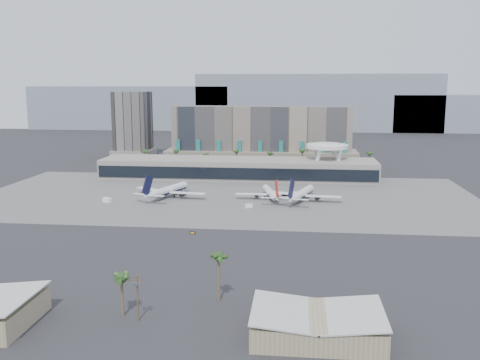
# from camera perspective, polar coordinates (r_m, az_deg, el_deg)

# --- Properties ---
(ground) EXTENTS (900.00, 900.00, 0.00)m
(ground) POSITION_cam_1_polar(r_m,az_deg,el_deg) (227.96, -3.29, -4.57)
(ground) COLOR #232326
(ground) RESTS_ON ground
(apron_pad) EXTENTS (260.00, 130.00, 0.06)m
(apron_pad) POSITION_cam_1_polar(r_m,az_deg,el_deg) (280.89, -1.46, -1.72)
(apron_pad) COLOR #5B5B59
(apron_pad) RESTS_ON ground
(mountain_ridge) EXTENTS (680.00, 60.00, 70.00)m
(mountain_ridge) POSITION_cam_1_polar(r_m,az_deg,el_deg) (688.00, 5.49, 7.82)
(mountain_ridge) COLOR gray
(mountain_ridge) RESTS_ON ground
(hotel) EXTENTS (140.00, 30.00, 42.00)m
(hotel) POSITION_cam_1_polar(r_m,az_deg,el_deg) (394.85, 2.28, 4.21)
(hotel) COLOR gray
(hotel) RESTS_ON ground
(office_tower) EXTENTS (30.00, 30.00, 52.00)m
(office_tower) POSITION_cam_1_polar(r_m,az_deg,el_deg) (439.04, -11.35, 5.42)
(office_tower) COLOR black
(office_tower) RESTS_ON ground
(terminal) EXTENTS (170.00, 32.50, 14.50)m
(terminal) POSITION_cam_1_polar(r_m,az_deg,el_deg) (333.27, -0.21, 1.31)
(terminal) COLOR #A49A90
(terminal) RESTS_ON ground
(saucer_structure) EXTENTS (26.00, 26.00, 21.89)m
(saucer_structure) POSITION_cam_1_polar(r_m,az_deg,el_deg) (336.22, 9.28, 3.31)
(saucer_structure) COLOR white
(saucer_structure) RESTS_ON ground
(palm_row) EXTENTS (157.80, 2.80, 13.10)m
(palm_row) POSITION_cam_1_polar(r_m,az_deg,el_deg) (366.68, 1.49, 2.75)
(palm_row) COLOR brown
(palm_row) RESTS_ON ground
(hangar_right) EXTENTS (30.55, 20.60, 6.89)m
(hangar_right) POSITION_cam_1_polar(r_m,az_deg,el_deg) (129.79, 8.23, -15.04)
(hangar_right) COLOR #948B63
(hangar_right) RESTS_ON ground
(utility_pole) EXTENTS (3.20, 0.85, 12.00)m
(utility_pole) POSITION_cam_1_polar(r_m,az_deg,el_deg) (137.11, -10.90, -11.80)
(utility_pole) COLOR #4C3826
(utility_pole) RESTS_ON ground
(airliner_left) EXTENTS (39.66, 40.99, 14.75)m
(airliner_left) POSITION_cam_1_polar(r_m,az_deg,el_deg) (279.66, -7.69, -1.09)
(airliner_left) COLOR white
(airliner_left) RESTS_ON ground
(airliner_centre) EXTENTS (35.25, 36.60, 12.86)m
(airliner_centre) POSITION_cam_1_polar(r_m,az_deg,el_deg) (273.67, 3.28, -1.36)
(airliner_centre) COLOR white
(airliner_centre) RESTS_ON ground
(airliner_right) EXTENTS (38.65, 40.01, 14.26)m
(airliner_right) POSITION_cam_1_polar(r_m,az_deg,el_deg) (270.91, 6.61, -1.46)
(airliner_right) COLOR white
(airliner_right) RESTS_ON ground
(service_vehicle_a) EXTENTS (5.15, 3.97, 2.26)m
(service_vehicle_a) POSITION_cam_1_polar(r_m,az_deg,el_deg) (274.19, -13.99, -2.08)
(service_vehicle_a) COLOR white
(service_vehicle_a) RESTS_ON ground
(service_vehicle_b) EXTENTS (3.85, 2.97, 1.74)m
(service_vehicle_b) POSITION_cam_1_polar(r_m,az_deg,el_deg) (254.59, 0.94, -2.78)
(service_vehicle_b) COLOR white
(service_vehicle_b) RESTS_ON ground
(taxiway_sign) EXTENTS (2.25, 0.72, 1.02)m
(taxiway_sign) POSITION_cam_1_polar(r_m,az_deg,el_deg) (211.51, -5.09, -5.63)
(taxiway_sign) COLOR black
(taxiway_sign) RESTS_ON ground
(near_palm_a) EXTENTS (6.00, 6.00, 11.54)m
(near_palm_a) POSITION_cam_1_polar(r_m,az_deg,el_deg) (139.94, -12.50, -10.71)
(near_palm_a) COLOR brown
(near_palm_a) RESTS_ON ground
(near_palm_b) EXTENTS (6.00, 6.00, 13.91)m
(near_palm_b) POSITION_cam_1_polar(r_m,az_deg,el_deg) (145.07, -2.28, -8.73)
(near_palm_b) COLOR brown
(near_palm_b) RESTS_ON ground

